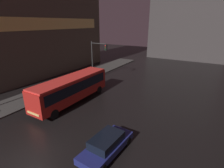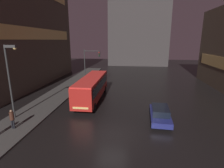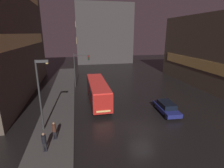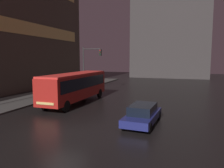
{
  "view_description": "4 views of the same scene",
  "coord_description": "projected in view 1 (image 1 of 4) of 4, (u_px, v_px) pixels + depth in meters",
  "views": [
    {
      "loc": [
        9.9,
        -5.38,
        8.9
      ],
      "look_at": [
        0.11,
        11.12,
        2.1
      ],
      "focal_mm": 28.0,
      "sensor_mm": 36.0,
      "label": 1
    },
    {
      "loc": [
        1.59,
        -13.06,
        7.72
      ],
      "look_at": [
        -1.34,
        11.24,
        1.54
      ],
      "focal_mm": 28.0,
      "sensor_mm": 36.0,
      "label": 2
    },
    {
      "loc": [
        -6.32,
        -15.18,
        9.67
      ],
      "look_at": [
        -1.41,
        9.06,
        2.42
      ],
      "focal_mm": 28.0,
      "sensor_mm": 36.0,
      "label": 3
    },
    {
      "loc": [
        7.17,
        -11.49,
        4.57
      ],
      "look_at": [
        0.43,
        8.07,
        2.15
      ],
      "focal_mm": 35.0,
      "sensor_mm": 36.0,
      "label": 4
    }
  ],
  "objects": [
    {
      "name": "building_far_backdrop",
      "position": [
        190.0,
        21.0,
        44.85
      ],
      "size": [
        18.07,
        12.0,
        18.67
      ],
      "color": "#383333",
      "rests_on": "ground"
    },
    {
      "name": "bus_near",
      "position": [
        72.0,
        87.0,
        19.99
      ],
      "size": [
        2.43,
        10.44,
        3.08
      ],
      "rotation": [
        0.0,
        0.0,
        3.14
      ],
      "color": "#AD1E19",
      "rests_on": "ground"
    },
    {
      "name": "car_taxi",
      "position": [
        107.0,
        145.0,
        12.35
      ],
      "size": [
        2.08,
        4.73,
        1.41
      ],
      "rotation": [
        0.0,
        0.0,
        3.09
      ],
      "color": "navy",
      "rests_on": "ground"
    },
    {
      "name": "traffic_light_main",
      "position": [
        97.0,
        55.0,
        26.97
      ],
      "size": [
        2.84,
        0.35,
        6.19
      ],
      "color": "#2D2D2D",
      "rests_on": "ground"
    },
    {
      "name": "ground_plane",
      "position": [
        29.0,
        158.0,
        12.1
      ],
      "size": [
        120.0,
        120.0,
        0.0
      ],
      "primitive_type": "plane",
      "color": "black"
    },
    {
      "name": "sidewalk_left",
      "position": [
        52.0,
        89.0,
        24.51
      ],
      "size": [
        4.0,
        48.0,
        0.15
      ],
      "color": "#3D3A38",
      "rests_on": "ground"
    }
  ]
}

